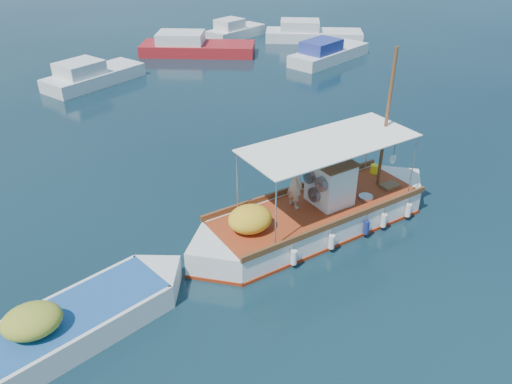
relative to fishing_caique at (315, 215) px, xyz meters
name	(u,v)px	position (x,y,z in m)	size (l,w,h in m)	color
ground	(297,221)	(-0.40, 0.63, -0.55)	(160.00, 160.00, 0.00)	black
fishing_caique	(315,215)	(0.00, 0.00, 0.00)	(9.91, 4.14, 6.17)	white
dinghy	(69,327)	(-8.31, -2.26, -0.18)	(6.53, 3.81, 1.73)	white
bg_boat_nw	(92,77)	(-5.85, 19.19, -0.05)	(6.59, 5.37, 1.80)	silver
bg_boat_n	(194,48)	(1.95, 23.80, -0.05)	(8.76, 5.94, 1.80)	maroon
bg_boat_ne	(327,54)	(10.36, 18.64, -0.05)	(7.15, 5.04, 1.80)	silver
bg_boat_e	(311,34)	(11.92, 24.47, -0.05)	(8.12, 5.61, 1.80)	silver
bg_boat_far_n	(235,32)	(6.43, 27.61, -0.05)	(5.54, 4.21, 1.80)	silver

